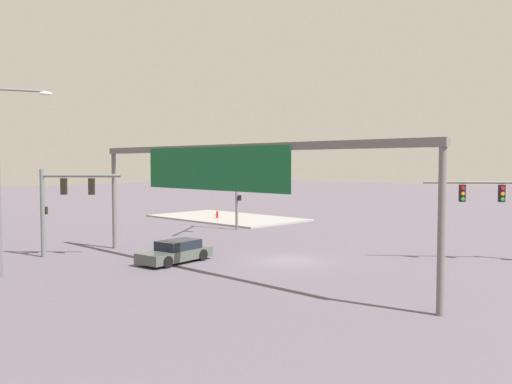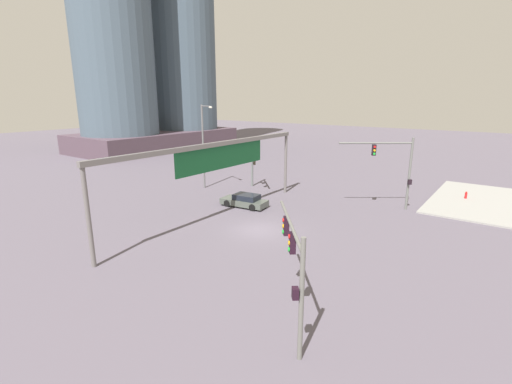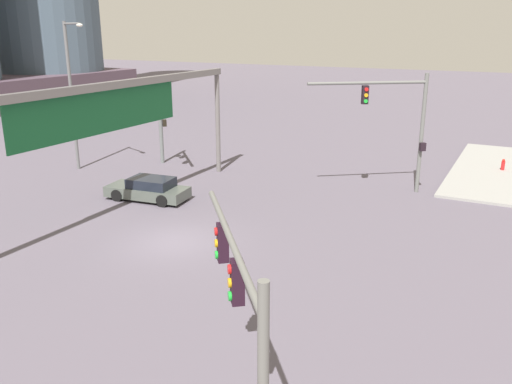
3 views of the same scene
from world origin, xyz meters
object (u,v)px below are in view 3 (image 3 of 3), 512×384
(traffic_signal_near_corner, at_px, (162,114))
(traffic_signal_cross_street, at_px, (240,309))
(streetlamp_curved_arm, at_px, (72,87))
(traffic_signal_opposite_side, at_px, (399,115))
(fire_hydrant_on_curb, at_px, (503,165))
(sedan_car_approaching, at_px, (149,189))

(traffic_signal_near_corner, xyz_separation_m, traffic_signal_cross_street, (-19.34, -16.45, -0.02))
(traffic_signal_cross_street, bearing_deg, streetlamp_curved_arm, 13.25)
(traffic_signal_opposite_side, height_order, traffic_signal_cross_street, traffic_signal_opposite_side)
(traffic_signal_cross_street, bearing_deg, traffic_signal_near_corner, 1.56)
(traffic_signal_cross_street, bearing_deg, fire_hydrant_on_curb, -45.85)
(traffic_signal_opposite_side, bearing_deg, traffic_signal_near_corner, -32.55)
(traffic_signal_near_corner, relative_size, sedan_car_approaching, 1.13)
(traffic_signal_near_corner, height_order, sedan_car_approaching, traffic_signal_near_corner)
(sedan_car_approaching, bearing_deg, fire_hydrant_on_curb, -144.84)
(traffic_signal_opposite_side, bearing_deg, sedan_car_approaching, -3.84)
(traffic_signal_cross_street, bearing_deg, sedan_car_approaching, 5.50)
(traffic_signal_near_corner, bearing_deg, traffic_signal_opposite_side, 51.01)
(traffic_signal_opposite_side, height_order, fire_hydrant_on_curb, traffic_signal_opposite_side)
(traffic_signal_opposite_side, bearing_deg, traffic_signal_cross_street, 58.41)
(traffic_signal_near_corner, bearing_deg, fire_hydrant_on_curb, 70.71)
(traffic_signal_near_corner, height_order, traffic_signal_cross_street, traffic_signal_near_corner)
(traffic_signal_opposite_side, relative_size, sedan_car_approaching, 1.43)
(traffic_signal_opposite_side, xyz_separation_m, sedan_car_approaching, (-7.12, 11.22, -3.75))
(traffic_signal_near_corner, relative_size, fire_hydrant_on_curb, 7.22)
(traffic_signal_near_corner, bearing_deg, traffic_signal_cross_street, -2.28)
(traffic_signal_near_corner, relative_size, traffic_signal_cross_street, 0.91)
(fire_hydrant_on_curb, bearing_deg, sedan_car_approaching, 132.16)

